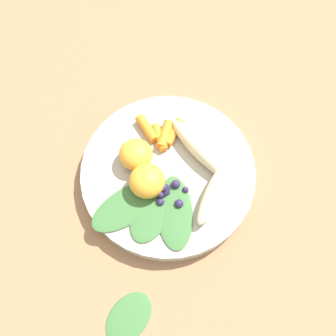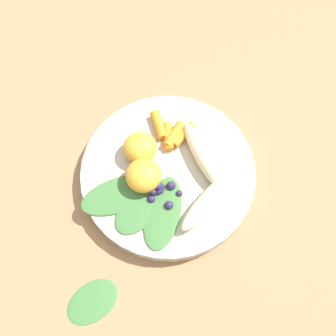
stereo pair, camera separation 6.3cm
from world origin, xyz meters
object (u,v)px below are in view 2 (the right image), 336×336
bowl (168,174)px  banana_peeled_right (210,200)px  banana_peeled_left (204,156)px  orange_segment_near (144,176)px  kale_leaf_stray (92,302)px

bowl → banana_peeled_right: (0.02, -0.08, 0.03)m
banana_peeled_left → banana_peeled_right: bearing=159.7°
banana_peeled_left → orange_segment_near: size_ratio=2.29×
banana_peeled_left → bowl: bearing=82.5°
bowl → kale_leaf_stray: (-0.21, -0.09, -0.01)m
orange_segment_near → kale_leaf_stray: orange_segment_near is taller
kale_leaf_stray → bowl: bearing=-156.4°
banana_peeled_left → kale_leaf_stray: bearing=116.9°
kale_leaf_stray → banana_peeled_left: bearing=-164.9°
bowl → orange_segment_near: (-0.04, 0.01, 0.03)m
orange_segment_near → banana_peeled_right: bearing=-57.9°
bowl → banana_peeled_left: (0.06, -0.02, 0.03)m
banana_peeled_left → banana_peeled_right: size_ratio=1.00×
banana_peeled_right → bowl: bearing=91.4°
bowl → banana_peeled_left: size_ratio=2.19×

